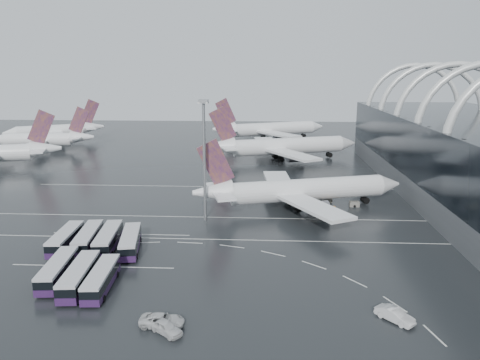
# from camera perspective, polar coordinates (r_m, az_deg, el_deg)

# --- Properties ---
(ground) EXTENTS (420.00, 420.00, 0.00)m
(ground) POSITION_cam_1_polar(r_m,az_deg,el_deg) (94.48, -0.16, -6.88)
(ground) COLOR black
(ground) RESTS_ON ground
(lane_marking_near) EXTENTS (120.00, 0.25, 0.01)m
(lane_marking_near) POSITION_cam_1_polar(r_m,az_deg,el_deg) (92.61, -0.23, -7.31)
(lane_marking_near) COLOR silver
(lane_marking_near) RESTS_ON ground
(lane_marking_mid) EXTENTS (120.00, 0.25, 0.01)m
(lane_marking_mid) POSITION_cam_1_polar(r_m,az_deg,el_deg) (105.80, 0.22, -4.62)
(lane_marking_mid) COLOR silver
(lane_marking_mid) RESTS_ON ground
(lane_marking_far) EXTENTS (120.00, 0.25, 0.01)m
(lane_marking_far) POSITION_cam_1_polar(r_m,az_deg,el_deg) (132.67, 0.85, -0.87)
(lane_marking_far) COLOR silver
(lane_marking_far) RESTS_ON ground
(bus_bay_line_south) EXTENTS (28.00, 0.25, 0.01)m
(bus_bay_line_south) POSITION_cam_1_polar(r_m,az_deg,el_deg) (84.72, -17.52, -10.01)
(bus_bay_line_south) COLOR silver
(bus_bay_line_south) RESTS_ON ground
(bus_bay_line_north) EXTENTS (28.00, 0.25, 0.01)m
(bus_bay_line_north) POSITION_cam_1_polar(r_m,az_deg,el_deg) (98.75, -14.29, -6.40)
(bus_bay_line_north) COLOR silver
(bus_bay_line_north) RESTS_ON ground
(airliner_main) EXTENTS (51.33, 44.44, 17.71)m
(airliner_main) POSITION_cam_1_polar(r_m,az_deg,el_deg) (112.15, 7.03, -1.32)
(airliner_main) COLOR white
(airliner_main) RESTS_ON ground
(airliner_gate_b) EXTENTS (56.44, 50.14, 20.10)m
(airliner_gate_b) POSITION_cam_1_polar(r_m,az_deg,el_deg) (171.20, 4.98, 4.06)
(airliner_gate_b) COLOR white
(airliner_gate_b) RESTS_ON ground
(airliner_gate_c) EXTENTS (53.59, 48.96, 20.04)m
(airliner_gate_c) POSITION_cam_1_polar(r_m,az_deg,el_deg) (220.47, 3.44, 6.18)
(airliner_gate_c) COLOR white
(airliner_gate_c) RESTS_ON ground
(jet_remote_mid) EXTENTS (41.35, 33.35, 17.99)m
(jet_remote_mid) POSITION_cam_1_polar(r_m,az_deg,el_deg) (206.86, -22.68, 4.58)
(jet_remote_mid) COLOR white
(jet_remote_mid) RESTS_ON ground
(jet_remote_far) EXTENTS (40.88, 33.47, 19.05)m
(jet_remote_far) POSITION_cam_1_polar(r_m,az_deg,el_deg) (231.32, -21.42, 5.60)
(jet_remote_far) COLOR white
(jet_remote_far) RESTS_ON ground
(bus_row_near_a) EXTENTS (3.74, 13.20, 3.21)m
(bus_row_near_a) POSITION_cam_1_polar(r_m,az_deg,el_deg) (94.00, -20.49, -6.74)
(bus_row_near_a) COLOR #2B133C
(bus_row_near_a) RESTS_ON ground
(bus_row_near_b) EXTENTS (4.57, 13.46, 3.25)m
(bus_row_near_b) POSITION_cam_1_polar(r_m,az_deg,el_deg) (92.98, -18.02, -6.74)
(bus_row_near_b) COLOR #2B133C
(bus_row_near_b) RESTS_ON ground
(bus_row_near_c) EXTENTS (4.57, 13.78, 3.33)m
(bus_row_near_c) POSITION_cam_1_polar(r_m,az_deg,el_deg) (91.41, -15.77, -6.90)
(bus_row_near_c) COLOR #2B133C
(bus_row_near_c) RESTS_ON ground
(bus_row_near_d) EXTENTS (5.35, 13.52, 3.25)m
(bus_row_near_d) POSITION_cam_1_polar(r_m,az_deg,el_deg) (89.24, -13.22, -7.28)
(bus_row_near_d) COLOR #2B133C
(bus_row_near_d) RESTS_ON ground
(bus_row_far_a) EXTENTS (4.30, 13.32, 3.22)m
(bus_row_far_a) POSITION_cam_1_polar(r_m,az_deg,el_deg) (80.68, -21.34, -10.17)
(bus_row_far_a) COLOR #2B133C
(bus_row_far_a) RESTS_ON ground
(bus_row_far_b) EXTENTS (4.25, 13.70, 3.32)m
(bus_row_far_b) POSITION_cam_1_polar(r_m,az_deg,el_deg) (77.28, -19.00, -10.98)
(bus_row_far_b) COLOR #2B133C
(bus_row_far_b) RESTS_ON ground
(bus_row_far_c) EXTENTS (3.76, 12.82, 3.11)m
(bus_row_far_c) POSITION_cam_1_polar(r_m,az_deg,el_deg) (75.62, -16.55, -11.44)
(bus_row_far_c) COLOR #2B133C
(bus_row_far_c) RESTS_ON ground
(van_curve_a) EXTENTS (5.93, 2.84, 1.63)m
(van_curve_a) POSITION_cam_1_polar(r_m,az_deg,el_deg) (64.48, -9.49, -16.52)
(van_curve_a) COLOR silver
(van_curve_a) RESTS_ON ground
(van_curve_b) EXTENTS (5.09, 4.53, 1.67)m
(van_curve_b) POSITION_cam_1_polar(r_m,az_deg,el_deg) (62.89, -8.99, -17.31)
(van_curve_b) COLOR silver
(van_curve_b) RESTS_ON ground
(van_curve_c) EXTENTS (4.99, 5.24, 1.77)m
(van_curve_c) POSITION_cam_1_polar(r_m,az_deg,el_deg) (67.92, 18.35, -15.35)
(van_curve_c) COLOR silver
(van_curve_c) RESTS_ON ground
(floodlight_mast) EXTENTS (2.03, 2.03, 26.47)m
(floodlight_mast) POSITION_cam_1_polar(r_m,az_deg,el_deg) (100.67, -4.40, 4.16)
(floodlight_mast) COLOR gray
(floodlight_mast) RESTS_ON ground
(gse_cart_belly_a) EXTENTS (2.01, 1.19, 1.09)m
(gse_cart_belly_a) POSITION_cam_1_polar(r_m,az_deg,el_deg) (112.59, 11.03, -3.47)
(gse_cart_belly_a) COLOR #C3771A
(gse_cart_belly_a) RESTS_ON ground
(gse_cart_belly_b) EXTENTS (2.42, 1.43, 1.32)m
(gse_cart_belly_b) POSITION_cam_1_polar(r_m,az_deg,el_deg) (119.88, 10.60, -2.35)
(gse_cart_belly_b) COLOR slate
(gse_cart_belly_b) RESTS_ON ground
(gse_cart_belly_d) EXTENTS (2.34, 1.38, 1.28)m
(gse_cart_belly_d) POSITION_cam_1_polar(r_m,az_deg,el_deg) (117.36, 13.76, -2.87)
(gse_cart_belly_d) COLOR slate
(gse_cart_belly_d) RESTS_ON ground
(gse_cart_belly_e) EXTENTS (2.19, 1.29, 1.19)m
(gse_cart_belly_e) POSITION_cam_1_polar(r_m,az_deg,el_deg) (123.71, 9.88, -1.86)
(gse_cart_belly_e) COLOR #C3771A
(gse_cart_belly_e) RESTS_ON ground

